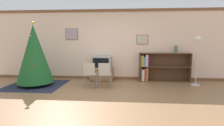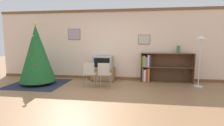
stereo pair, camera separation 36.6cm
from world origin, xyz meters
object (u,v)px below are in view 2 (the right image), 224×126
at_px(bookshelf, 157,68).
at_px(folding_chair_left, 89,73).
at_px(christmas_tree, 37,54).
at_px(television, 103,62).
at_px(tv_console, 103,74).
at_px(folding_chair_right, 104,73).
at_px(standing_lamp, 201,47).
at_px(vase, 178,49).

bearing_deg(bookshelf, folding_chair_left, -152.92).
distance_m(christmas_tree, bookshelf, 4.32).
bearing_deg(television, christmas_tree, -157.79).
relative_size(tv_console, folding_chair_right, 1.06).
bearing_deg(christmas_tree, bookshelf, 13.32).
height_order(folding_chair_right, bookshelf, bookshelf).
bearing_deg(folding_chair_right, standing_lamp, 11.29).
relative_size(folding_chair_right, standing_lamp, 0.49).
distance_m(tv_console, television, 0.47).
distance_m(tv_console, folding_chair_left, 1.10).
bearing_deg(vase, standing_lamp, -44.76).
xyz_separation_m(folding_chair_right, vase, (2.49, 1.16, 0.73)).
relative_size(tv_console, standing_lamp, 0.51).
relative_size(folding_chair_right, vase, 2.99).
relative_size(folding_chair_left, bookshelf, 0.44).
distance_m(christmas_tree, vase, 4.98).
distance_m(television, standing_lamp, 3.37).
distance_m(christmas_tree, television, 2.35).
height_order(tv_console, folding_chair_right, folding_chair_right).
relative_size(christmas_tree, vase, 7.77).
distance_m(folding_chair_right, bookshelf, 2.12).
bearing_deg(folding_chair_right, vase, 25.06).
bearing_deg(vase, television, -177.56).
xyz_separation_m(christmas_tree, television, (2.15, 0.88, -0.36)).
bearing_deg(television, bookshelf, 3.14).
relative_size(christmas_tree, bookshelf, 1.15).
bearing_deg(vase, tv_console, -177.62).
distance_m(christmas_tree, folding_chair_left, 2.00).
bearing_deg(folding_chair_right, folding_chair_left, 180.00).
bearing_deg(tv_console, vase, 2.38).
distance_m(folding_chair_right, vase, 2.84).
xyz_separation_m(christmas_tree, bookshelf, (4.17, 0.99, -0.54)).
bearing_deg(bookshelf, standing_lamp, -23.40).
bearing_deg(bookshelf, folding_chair_right, -146.91).
relative_size(christmas_tree, tv_console, 2.45).
xyz_separation_m(christmas_tree, standing_lamp, (5.44, 0.44, 0.23)).
relative_size(vase, standing_lamp, 0.16).
distance_m(television, folding_chair_right, 1.10).
bearing_deg(christmas_tree, tv_console, 22.27).
relative_size(tv_console, television, 1.23).
height_order(christmas_tree, television, christmas_tree).
distance_m(television, vase, 2.78).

